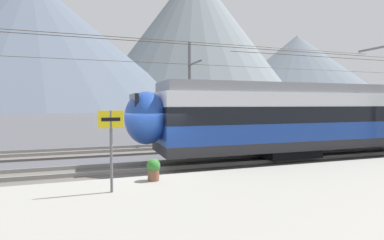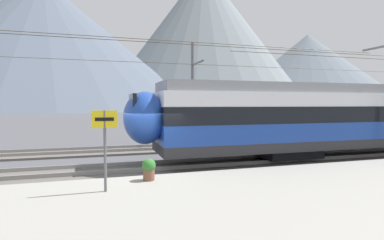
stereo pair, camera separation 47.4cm
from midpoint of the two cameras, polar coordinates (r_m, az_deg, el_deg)
ground_plane at (r=12.20m, az=-6.80°, el=-10.57°), size 400.00×400.00×0.00m
platform_slab at (r=7.63m, az=-0.20°, el=-17.68°), size 120.00×7.33×0.34m
track_near at (r=13.26m, az=-7.65°, el=-9.17°), size 120.00×3.00×0.28m
track_far at (r=18.64m, az=-10.34°, el=-5.63°), size 120.00×3.00×0.28m
catenary_mast_far_side at (r=21.33m, az=0.89°, el=5.60°), size 45.27×2.48×7.21m
platform_sign at (r=8.90m, az=-14.77°, el=-2.28°), size 0.70×0.08×2.35m
potted_plant_platform_edge at (r=10.14m, az=-6.86°, el=-9.05°), size 0.46×0.46×0.73m
mountain_left_ridge at (r=183.47m, az=-26.18°, el=12.70°), size 168.03×168.03×69.02m
mountain_central_peak at (r=210.54m, az=2.29°, el=15.25°), size 139.52×139.52×94.51m
mountain_right_ridge at (r=270.74m, az=21.03°, el=8.65°), size 148.51×148.51×60.24m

